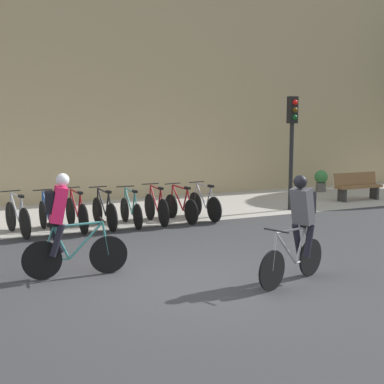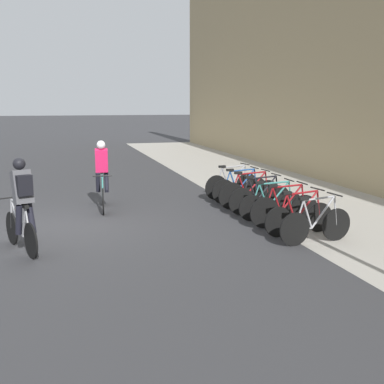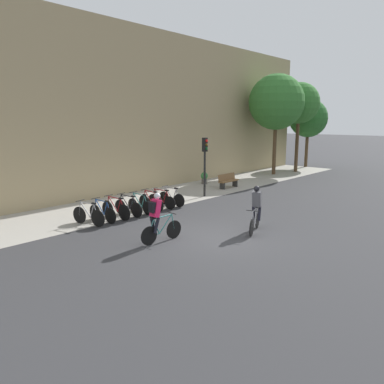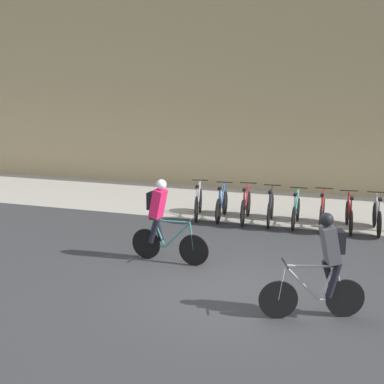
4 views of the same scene
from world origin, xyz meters
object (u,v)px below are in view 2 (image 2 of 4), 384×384
object	(u,v)px
parked_bike_3	(260,198)
parked_bike_4	(272,204)
parked_bike_5	(285,209)
parked_bike_6	(299,216)
parked_bike_7	(316,224)
parked_bike_0	(232,184)
parked_bike_2	(250,192)
parked_bike_1	(240,188)
cyclist_pink	(102,172)
cyclist_grey	(22,203)

from	to	relation	value
parked_bike_3	parked_bike_4	xyz separation A→B (m)	(0.67, -0.00, -0.02)
parked_bike_4	parked_bike_5	xyz separation A→B (m)	(0.67, 0.00, 0.02)
parked_bike_5	parked_bike_6	world-z (taller)	parked_bike_5
parked_bike_3	parked_bike_7	bearing A→B (deg)	0.01
parked_bike_0	parked_bike_2	size ratio (longest dim) A/B	0.96
parked_bike_3	parked_bike_5	bearing A→B (deg)	0.04
parked_bike_0	parked_bike_5	bearing A→B (deg)	0.01
parked_bike_1	parked_bike_7	xyz separation A→B (m)	(4.05, 0.00, -0.01)
parked_bike_0	parked_bike_4	bearing A→B (deg)	-0.03
cyclist_pink	parked_bike_0	bearing A→B (deg)	95.57
parked_bike_3	parked_bike_0	bearing A→B (deg)	179.98
parked_bike_6	parked_bike_7	size ratio (longest dim) A/B	1.02
cyclist_pink	cyclist_grey	world-z (taller)	cyclist_pink
cyclist_pink	parked_bike_1	bearing A→B (deg)	85.19
cyclist_pink	parked_bike_2	xyz separation A→B (m)	(0.99, 3.71, -0.53)
parked_bike_0	parked_bike_1	world-z (taller)	parked_bike_0
cyclist_grey	parked_bike_2	xyz separation A→B (m)	(-2.52, 5.45, -0.53)
parked_bike_4	parked_bike_5	distance (m)	0.67
parked_bike_7	cyclist_pink	bearing A→B (deg)	-139.62
parked_bike_5	parked_bike_7	bearing A→B (deg)	-0.02
cyclist_grey	parked_bike_0	size ratio (longest dim) A/B	1.03
parked_bike_3	parked_bike_6	xyz separation A→B (m)	(2.02, -0.00, -0.01)
parked_bike_0	parked_bike_5	size ratio (longest dim) A/B	1.03
parked_bike_3	parked_bike_4	world-z (taller)	parked_bike_3
cyclist_pink	parked_bike_0	world-z (taller)	cyclist_pink
parked_bike_0	parked_bike_4	distance (m)	2.70
parked_bike_5	parked_bike_6	distance (m)	0.68
cyclist_pink	parked_bike_0	xyz separation A→B (m)	(-0.36, 3.71, -0.53)
cyclist_grey	parked_bike_6	size ratio (longest dim) A/B	1.06
parked_bike_4	parked_bike_5	bearing A→B (deg)	0.16
parked_bike_1	parked_bike_5	world-z (taller)	parked_bike_5
parked_bike_2	parked_bike_7	xyz separation A→B (m)	(3.37, 0.00, -0.02)
cyclist_pink	parked_bike_3	world-z (taller)	cyclist_pink
parked_bike_0	parked_bike_6	xyz separation A→B (m)	(4.05, -0.00, -0.02)
parked_bike_0	parked_bike_7	size ratio (longest dim) A/B	1.05
cyclist_grey	parked_bike_2	size ratio (longest dim) A/B	0.99
cyclist_grey	parked_bike_3	world-z (taller)	cyclist_grey
parked_bike_0	parked_bike_1	size ratio (longest dim) A/B	1.02
cyclist_grey	parked_bike_7	distance (m)	5.54
parked_bike_5	parked_bike_7	xyz separation A→B (m)	(1.35, -0.00, -0.01)
cyclist_pink	parked_bike_5	size ratio (longest dim) A/B	1.07
cyclist_grey	parked_bike_4	world-z (taller)	cyclist_grey
cyclist_grey	parked_bike_0	distance (m)	6.70
parked_bike_5	parked_bike_1	bearing A→B (deg)	-179.99
parked_bike_0	parked_bike_6	size ratio (longest dim) A/B	1.03
parked_bike_1	parked_bike_2	world-z (taller)	parked_bike_2
parked_bike_6	cyclist_grey	bearing A→B (deg)	-91.93
parked_bike_7	parked_bike_1	bearing A→B (deg)	-180.00
cyclist_grey	parked_bike_6	bearing A→B (deg)	88.07
cyclist_pink	parked_bike_3	size ratio (longest dim) A/B	1.04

